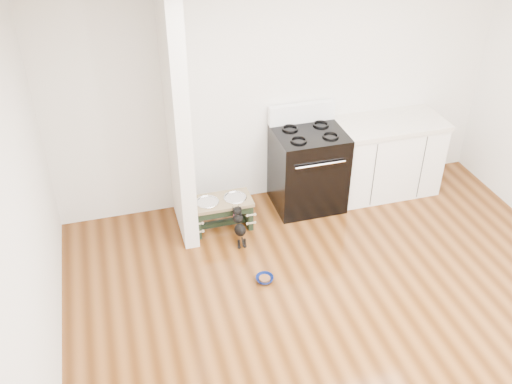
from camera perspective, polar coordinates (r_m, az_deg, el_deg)
ground at (r=5.14m, az=10.86°, el=-14.81°), size 5.00×5.00×0.00m
room_shell at (r=4.09m, az=13.23°, el=0.50°), size 5.00×5.00×5.00m
partition_wall at (r=5.64m, az=-7.92°, el=7.64°), size 0.15×0.80×2.70m
oven_range at (r=6.43m, az=5.21°, el=2.43°), size 0.76×0.69×1.14m
cabinet_run at (r=6.83m, az=12.88°, el=3.45°), size 1.24×0.64×0.91m
dog_feeder at (r=6.14m, az=-3.44°, el=-1.62°), size 0.65×0.35×0.37m
puppy at (r=5.95m, az=-1.69°, el=-3.34°), size 0.11×0.33×0.40m
floor_bowl at (r=5.59m, az=0.87°, el=-8.70°), size 0.19×0.19×0.05m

